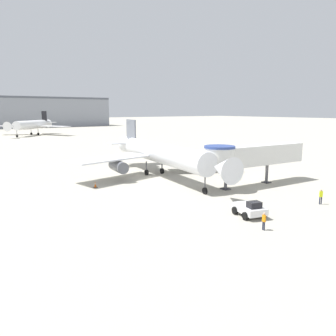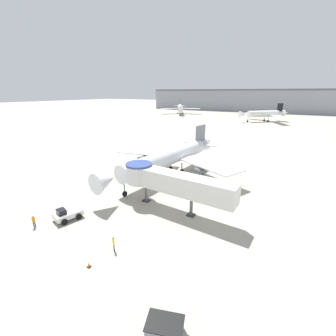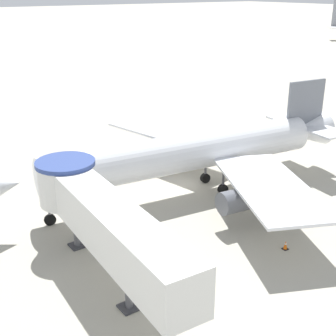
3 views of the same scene
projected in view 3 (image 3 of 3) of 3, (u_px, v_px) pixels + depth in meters
The scene contains 5 objects.
ground_plane at pixel (179, 185), 43.19m from camera, with size 800.00×800.00×0.00m, color #A8A393.
main_airplane at pixel (193, 153), 40.16m from camera, with size 29.47×33.39×8.90m.
jet_bridge at pixel (98, 214), 28.15m from camera, with size 17.46×4.32×6.04m.
traffic_cone_port_wing at pixel (118, 155), 49.71m from camera, with size 0.51×0.51×0.84m.
traffic_cone_starboard_wing at pixel (285, 245), 32.54m from camera, with size 0.39×0.39×0.66m.
Camera 3 is at (31.88, -23.63, 17.15)m, focal length 50.00 mm.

